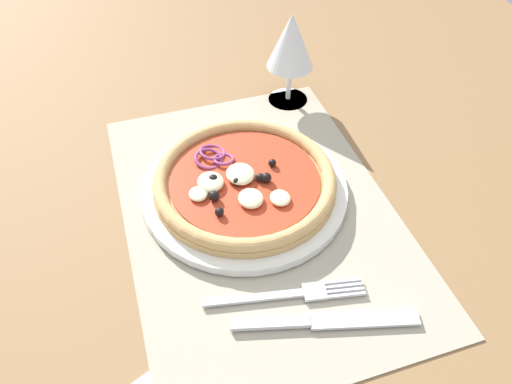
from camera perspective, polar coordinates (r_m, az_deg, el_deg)
ground_plane at (r=64.56cm, az=0.28°, el=-2.99°), size 190.00×140.00×2.40cm
placemat at (r=63.52cm, az=0.29°, el=-2.15°), size 48.60×33.67×0.40cm
plate at (r=65.06cm, az=-1.31°, el=0.33°), size 27.02×27.02×1.20cm
pizza at (r=63.85cm, az=-1.40°, el=1.38°), size 23.88×23.88×2.65cm
fork at (r=55.57cm, az=4.37°, el=-11.67°), size 4.85×17.97×0.44cm
knife at (r=54.20cm, az=8.24°, el=-14.51°), size 6.70×19.76×0.62cm
wine_glass at (r=76.98cm, az=4.07°, el=16.80°), size 7.20×7.20×14.90cm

